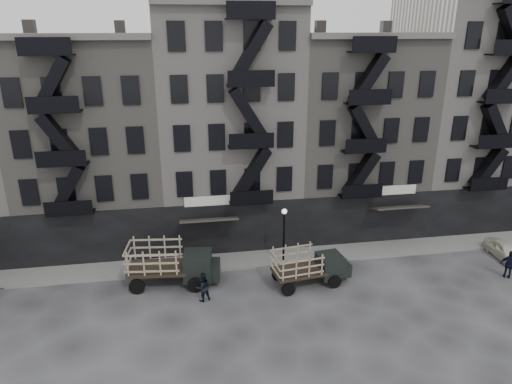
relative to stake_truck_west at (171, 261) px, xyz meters
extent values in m
plane|color=#38383A|center=(4.66, -1.48, -1.66)|extent=(140.00, 140.00, 0.00)
cube|color=slate|center=(4.66, 2.27, -1.59)|extent=(55.00, 2.50, 0.15)
cube|color=slate|center=(-5.34, 8.52, 5.84)|extent=(10.00, 10.00, 15.00)
cube|color=black|center=(-5.34, 3.57, 0.34)|extent=(10.00, 0.35, 4.00)
cube|color=#595651|center=(-5.34, 3.37, 13.54)|extent=(10.00, 0.50, 0.40)
cube|color=#4C4744|center=(-8.34, 8.52, 13.94)|extent=(0.70, 0.70, 1.20)
cube|color=#4C4744|center=(-2.84, 8.52, 13.94)|extent=(0.70, 0.70, 1.20)
cube|color=#AAA39C|center=(4.66, 8.52, 6.84)|extent=(10.00, 10.00, 17.00)
cube|color=black|center=(4.66, 3.57, 0.34)|extent=(10.00, 0.35, 4.00)
cube|color=#595651|center=(4.66, 3.37, 15.54)|extent=(10.00, 0.50, 0.40)
cube|color=slate|center=(14.66, 8.52, 5.84)|extent=(10.00, 10.00, 15.00)
cube|color=black|center=(14.66, 3.57, 0.34)|extent=(10.00, 0.35, 4.00)
cube|color=#595651|center=(14.66, 3.37, 13.54)|extent=(10.00, 0.50, 0.40)
cube|color=#4C4744|center=(11.66, 8.52, 13.94)|extent=(0.70, 0.70, 1.20)
cube|color=#4C4744|center=(17.16, 8.52, 13.94)|extent=(0.70, 0.70, 1.20)
cube|color=#AAA39C|center=(24.66, 8.52, 7.34)|extent=(10.00, 10.00, 18.00)
cube|color=black|center=(24.66, 3.57, 0.34)|extent=(10.00, 0.35, 4.00)
cylinder|color=black|center=(7.66, 1.12, 0.34)|extent=(0.14, 0.14, 4.00)
sphere|color=silver|center=(7.66, 1.12, 2.44)|extent=(0.36, 0.36, 0.36)
cube|color=black|center=(-0.81, 0.09, -0.51)|extent=(3.96, 2.60, 0.20)
cube|color=black|center=(1.70, -0.19, -0.40)|extent=(1.97, 2.16, 1.65)
cube|color=black|center=(2.68, -0.30, -0.73)|extent=(1.06, 1.74, 0.99)
cylinder|color=black|center=(1.47, -1.27, -1.17)|extent=(1.01, 0.35, 0.99)
cylinder|color=black|center=(1.71, 0.92, -1.17)|extent=(1.01, 0.35, 0.99)
cylinder|color=black|center=(-2.14, -0.87, -1.17)|extent=(1.01, 0.35, 0.99)
cylinder|color=black|center=(-1.90, 1.32, -1.17)|extent=(1.01, 0.35, 0.99)
cube|color=black|center=(8.06, -1.56, -0.66)|extent=(3.46, 2.31, 0.17)
cube|color=black|center=(10.24, -1.27, -0.57)|extent=(1.74, 1.90, 1.43)
cube|color=black|center=(11.09, -1.16, -0.85)|extent=(0.94, 1.52, 0.86)
cylinder|color=black|center=(10.27, -2.23, -1.23)|extent=(0.88, 0.32, 0.86)
cylinder|color=black|center=(10.02, -0.34, -1.23)|extent=(0.88, 0.32, 0.86)
cylinder|color=black|center=(7.15, -2.64, -1.23)|extent=(0.88, 0.32, 0.86)
cylinder|color=black|center=(6.90, -0.75, -1.23)|extent=(0.88, 0.32, 0.86)
imported|color=beige|center=(23.66, -0.43, -1.05)|extent=(1.64, 3.69, 1.24)
imported|color=black|center=(1.89, -2.31, -0.73)|extent=(1.10, 0.99, 1.87)
imported|color=black|center=(22.04, -2.91, -0.69)|extent=(1.22, 0.99, 1.94)
camera|label=1|loc=(1.15, -26.46, 14.06)|focal=32.00mm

